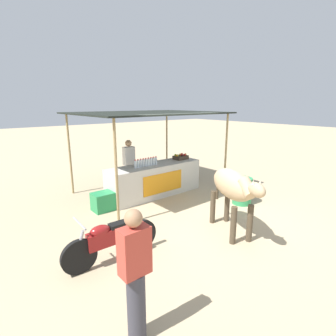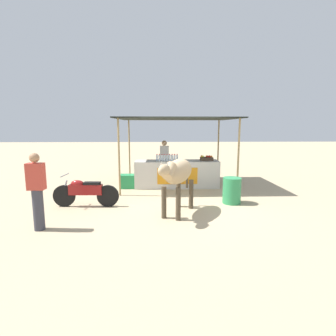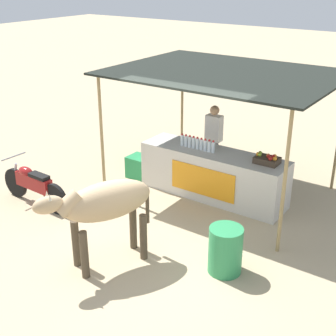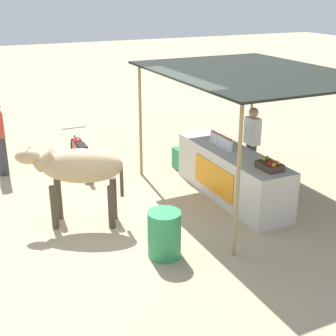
% 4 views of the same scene
% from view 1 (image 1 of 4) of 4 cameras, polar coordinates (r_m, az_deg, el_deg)
% --- Properties ---
extents(ground_plane, '(60.00, 60.00, 0.00)m').
position_cam_1_polar(ground_plane, '(6.60, 8.88, -10.74)').
color(ground_plane, tan).
extents(stall_counter, '(3.00, 0.82, 0.96)m').
position_cam_1_polar(stall_counter, '(7.95, -2.87, -2.57)').
color(stall_counter, beige).
rests_on(stall_counter, ground).
extents(stall_awning, '(4.20, 3.20, 2.48)m').
position_cam_1_polar(stall_awning, '(7.88, -4.38, 11.34)').
color(stall_awning, black).
rests_on(stall_awning, ground).
extents(water_bottle_row, '(0.79, 0.07, 0.25)m').
position_cam_1_polar(water_bottle_row, '(7.57, -4.83, 1.20)').
color(water_bottle_row, silver).
rests_on(water_bottle_row, stall_counter).
extents(fruit_crate, '(0.44, 0.32, 0.18)m').
position_cam_1_polar(fruit_crate, '(8.53, 2.77, 2.42)').
color(fruit_crate, '#3F3326').
rests_on(fruit_crate, stall_counter).
extents(vendor_behind_counter, '(0.34, 0.22, 1.65)m').
position_cam_1_polar(vendor_behind_counter, '(8.23, -8.45, 0.53)').
color(vendor_behind_counter, '#383842').
rests_on(vendor_behind_counter, ground).
extents(cooler_box, '(0.60, 0.44, 0.48)m').
position_cam_1_polar(cooler_box, '(7.11, -13.71, -7.05)').
color(cooler_box, '#268C4C').
rests_on(cooler_box, ground).
extents(water_barrel, '(0.52, 0.52, 0.75)m').
position_cam_1_polar(water_barrel, '(7.58, 15.85, -4.80)').
color(water_barrel, '#2D8C51').
rests_on(water_barrel, ground).
extents(cow, '(1.10, 1.80, 1.44)m').
position_cam_1_polar(cow, '(5.64, 14.00, -4.07)').
color(cow, tan).
rests_on(cow, ground).
extents(motorcycle_parked, '(1.80, 0.55, 0.90)m').
position_cam_1_polar(motorcycle_parked, '(4.85, -12.22, -14.82)').
color(motorcycle_parked, black).
rests_on(motorcycle_parked, ground).
extents(passerby_on_street, '(0.34, 0.22, 1.65)m').
position_cam_1_polar(passerby_on_street, '(3.20, -7.13, -22.27)').
color(passerby_on_street, '#383842').
rests_on(passerby_on_street, ground).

